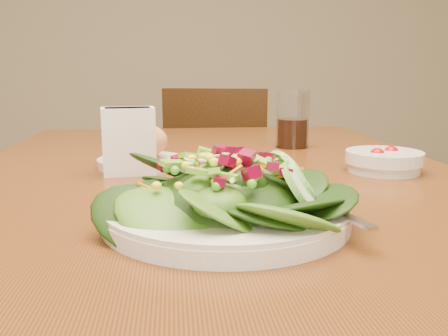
# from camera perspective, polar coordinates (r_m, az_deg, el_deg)

# --- Properties ---
(dining_table) EXTENTS (0.90, 1.40, 0.75)m
(dining_table) POSITION_cam_1_polar(r_m,az_deg,el_deg) (0.86, -0.73, -7.82)
(dining_table) COLOR #603012
(dining_table) RESTS_ON ground_plane
(chair_far) EXTENTS (0.47, 0.47, 0.86)m
(chair_far) POSITION_cam_1_polar(r_m,az_deg,el_deg) (1.97, -0.61, -2.56)
(chair_far) COLOR #331D08
(chair_far) RESTS_ON ground_plane
(salad_plate) EXTENTS (0.30, 0.30, 0.09)m
(salad_plate) POSITION_cam_1_polar(r_m,az_deg,el_deg) (0.60, 1.17, -3.34)
(salad_plate) COLOR silver
(salad_plate) RESTS_ON dining_table
(bread_plate) EXTENTS (0.16, 0.16, 0.08)m
(bread_plate) POSITION_cam_1_polar(r_m,az_deg,el_deg) (0.95, -9.49, 2.15)
(bread_plate) COLOR silver
(bread_plate) RESTS_ON dining_table
(tomato_bowl) EXTENTS (0.14, 0.14, 0.04)m
(tomato_bowl) POSITION_cam_1_polar(r_m,az_deg,el_deg) (0.93, 17.80, 0.77)
(tomato_bowl) COLOR silver
(tomato_bowl) RESTS_ON dining_table
(drinking_glass) EXTENTS (0.08, 0.08, 0.13)m
(drinking_glass) POSITION_cam_1_polar(r_m,az_deg,el_deg) (1.17, 7.84, 5.12)
(drinking_glass) COLOR silver
(drinking_glass) RESTS_ON dining_table
(napkin_holder) EXTENTS (0.10, 0.06, 0.12)m
(napkin_holder) POSITION_cam_1_polar(r_m,az_deg,el_deg) (0.88, -10.84, 3.24)
(napkin_holder) COLOR white
(napkin_holder) RESTS_ON dining_table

